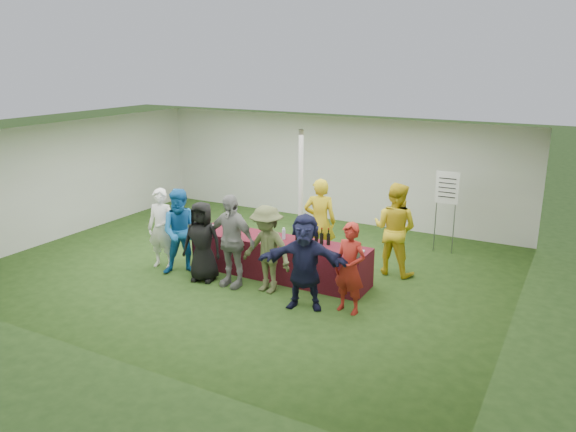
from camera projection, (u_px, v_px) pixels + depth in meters
The scene contains 18 objects.
ground at pixel (252, 267), 11.44m from camera, with size 60.00×60.00×0.00m, color #284719.
tent at pixel (301, 194), 11.86m from camera, with size 10.00×10.00×10.00m.
serving_table at pixel (279, 258), 10.89m from camera, with size 3.60×0.80×0.75m, color maroon.
wine_bottles at pixel (312, 236), 10.59m from camera, with size 0.71×0.15×0.32m.
wine_glasses at pixel (233, 231), 10.94m from camera, with size 1.20×0.11×0.16m.
water_bottle at pixel (284, 234), 10.80m from camera, with size 0.07×0.07×0.23m.
bar_towel at pixel (357, 251), 10.10m from camera, with size 0.25×0.18×0.03m, color white.
dump_bucket at pixel (354, 252), 9.83m from camera, with size 0.24×0.24×0.18m, color slate.
wine_list_sign at pixel (447, 194), 11.98m from camera, with size 0.50×0.03×1.80m.
staff_pourer at pixel (320, 222), 11.40m from camera, with size 0.66×0.43×1.81m, color gold.
staff_back at pixel (395, 229), 10.90m from camera, with size 0.89×0.69×1.83m, color gold.
customer_0 at pixel (162, 228), 11.27m from camera, with size 0.59×0.39×1.63m, color white.
customer_1 at pixel (182, 232), 10.92m from camera, with size 0.83×0.65×1.71m, color #1764B0.
customer_2 at pixel (202, 242), 10.60m from camera, with size 0.76×0.49×1.55m, color black.
customer_3 at pixel (231, 241), 10.32m from camera, with size 1.03×0.43×1.76m, color gray.
customer_4 at pixel (267, 249), 10.06m from camera, with size 1.05×0.60×1.62m, color #535933.
customer_5 at pixel (305, 262), 9.41m from camera, with size 1.53×0.49×1.65m, color #171939.
customer_6 at pixel (350, 268), 9.25m from camera, with size 0.57×0.37×1.55m, color #A32119.
Camera 1 is at (5.76, -9.07, 4.14)m, focal length 35.00 mm.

